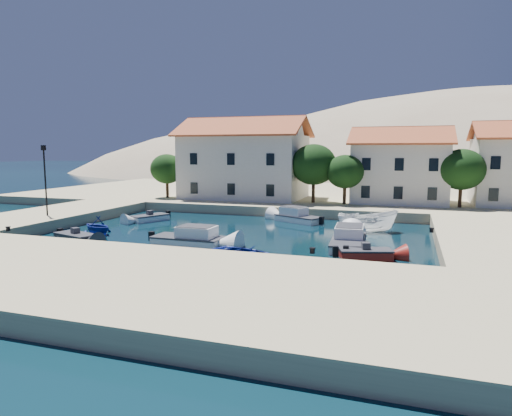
# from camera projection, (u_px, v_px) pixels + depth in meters

# --- Properties ---
(ground) EXTENTS (400.00, 400.00, 0.00)m
(ground) POSITION_uv_depth(u_px,v_px,m) (180.00, 263.00, 27.78)
(ground) COLOR black
(ground) RESTS_ON ground
(quay_south) EXTENTS (52.00, 12.00, 1.00)m
(quay_south) POSITION_uv_depth(u_px,v_px,m) (121.00, 282.00, 22.07)
(quay_south) COLOR tan
(quay_south) RESTS_ON ground
(quay_west) EXTENTS (8.00, 20.00, 1.00)m
(quay_west) POSITION_uv_depth(u_px,v_px,m) (51.00, 217.00, 43.13)
(quay_west) COLOR tan
(quay_west) RESTS_ON ground
(quay_north) EXTENTS (80.00, 36.00, 1.00)m
(quay_north) POSITION_uv_depth(u_px,v_px,m) (324.00, 196.00, 62.79)
(quay_north) COLOR tan
(quay_north) RESTS_ON ground
(hills) EXTENTS (254.00, 176.00, 99.00)m
(hills) POSITION_uv_depth(u_px,v_px,m) (432.00, 248.00, 140.40)
(hills) COLOR #9E896B
(hills) RESTS_ON ground
(building_left) EXTENTS (14.70, 9.45, 9.70)m
(building_left) POSITION_uv_depth(u_px,v_px,m) (245.00, 157.00, 55.23)
(building_left) COLOR silver
(building_left) RESTS_ON quay_north
(building_mid) EXTENTS (10.50, 8.40, 8.30)m
(building_mid) POSITION_uv_depth(u_px,v_px,m) (400.00, 164.00, 50.56)
(building_mid) COLOR silver
(building_mid) RESTS_ON quay_north
(trees) EXTENTS (37.30, 5.30, 6.45)m
(trees) POSITION_uv_depth(u_px,v_px,m) (327.00, 168.00, 49.65)
(trees) COLOR #382314
(trees) RESTS_ON quay_north
(lamppost) EXTENTS (0.35, 0.25, 6.22)m
(lamppost) POSITION_uv_depth(u_px,v_px,m) (45.00, 173.00, 40.24)
(lamppost) COLOR black
(lamppost) RESTS_ON quay_west
(bollards) EXTENTS (29.36, 9.56, 0.30)m
(bollards) POSITION_uv_depth(u_px,v_px,m) (245.00, 236.00, 30.38)
(bollards) COLOR black
(bollards) RESTS_ON ground
(motorboat_grey_sw) EXTENTS (3.79, 2.50, 1.25)m
(motorboat_grey_sw) POSITION_uv_depth(u_px,v_px,m) (76.00, 238.00, 34.15)
(motorboat_grey_sw) COLOR #37373D
(motorboat_grey_sw) RESTS_ON ground
(cabin_cruiser_south) EXTENTS (5.17, 2.25, 1.60)m
(cabin_cruiser_south) POSITION_uv_depth(u_px,v_px,m) (188.00, 238.00, 32.90)
(cabin_cruiser_south) COLOR white
(cabin_cruiser_south) RESTS_ON ground
(rowboat_south) EXTENTS (6.37, 5.61, 1.09)m
(rowboat_south) POSITION_uv_depth(u_px,v_px,m) (247.00, 262.00, 27.99)
(rowboat_south) COLOR navy
(rowboat_south) RESTS_ON ground
(motorboat_red_se) EXTENTS (3.54, 2.36, 1.25)m
(motorboat_red_se) POSITION_uv_depth(u_px,v_px,m) (366.00, 254.00, 28.74)
(motorboat_red_se) COLOR maroon
(motorboat_red_se) RESTS_ON ground
(cabin_cruiser_east) EXTENTS (2.77, 5.96, 1.60)m
(cabin_cruiser_east) POSITION_uv_depth(u_px,v_px,m) (349.00, 240.00, 32.16)
(cabin_cruiser_east) COLOR white
(cabin_cruiser_east) RESTS_ON ground
(boat_east) EXTENTS (5.50, 3.92, 1.99)m
(boat_east) POSITION_uv_depth(u_px,v_px,m) (368.00, 232.00, 38.06)
(boat_east) COLOR white
(boat_east) RESTS_ON ground
(motorboat_white_ne) EXTENTS (2.00, 3.28, 1.25)m
(motorboat_white_ne) POSITION_uv_depth(u_px,v_px,m) (380.00, 224.00, 40.48)
(motorboat_white_ne) COLOR white
(motorboat_white_ne) RESTS_ON ground
(rowboat_west) EXTENTS (3.88, 3.62, 1.66)m
(rowboat_west) POSITION_uv_depth(u_px,v_px,m) (98.00, 234.00, 37.25)
(rowboat_west) COLOR navy
(rowboat_west) RESTS_ON ground
(motorboat_white_west) EXTENTS (2.97, 3.89, 1.25)m
(motorboat_white_west) POSITION_uv_depth(u_px,v_px,m) (150.00, 218.00, 43.81)
(motorboat_white_west) COLOR white
(motorboat_white_west) RESTS_ON ground
(cabin_cruiser_north) EXTENTS (4.99, 3.81, 1.60)m
(cabin_cruiser_north) POSITION_uv_depth(u_px,v_px,m) (299.00, 217.00, 43.20)
(cabin_cruiser_north) COLOR white
(cabin_cruiser_north) RESTS_ON ground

